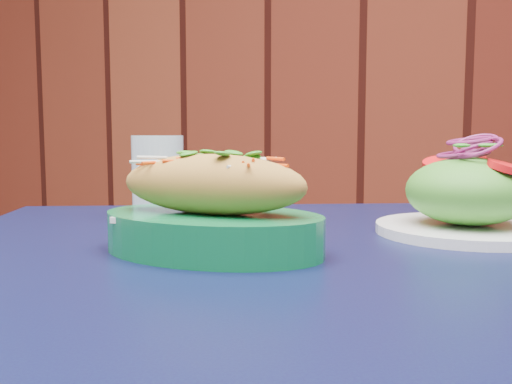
% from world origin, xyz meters
% --- Properties ---
extents(cafe_table, '(1.06, 1.06, 0.75)m').
position_xyz_m(cafe_table, '(-0.17, 1.25, 0.66)').
color(cafe_table, black).
rests_on(cafe_table, ground).
extents(banh_mi_basket, '(0.25, 0.17, 0.11)m').
position_xyz_m(banh_mi_basket, '(-0.24, 1.22, 0.79)').
color(banh_mi_basket, '#0B6735').
rests_on(banh_mi_basket, cafe_table).
extents(salad_plate, '(0.22, 0.22, 0.12)m').
position_xyz_m(salad_plate, '(0.01, 1.43, 0.80)').
color(salad_plate, white).
rests_on(salad_plate, cafe_table).
extents(water_glass, '(0.07, 0.07, 0.12)m').
position_xyz_m(water_glass, '(-0.41, 1.41, 0.81)').
color(water_glass, silver).
rests_on(water_glass, cafe_table).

